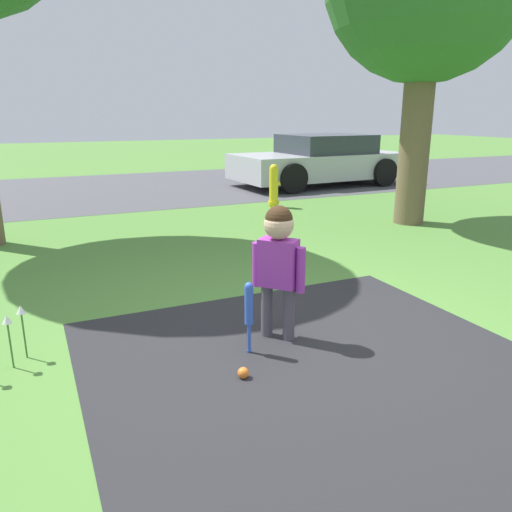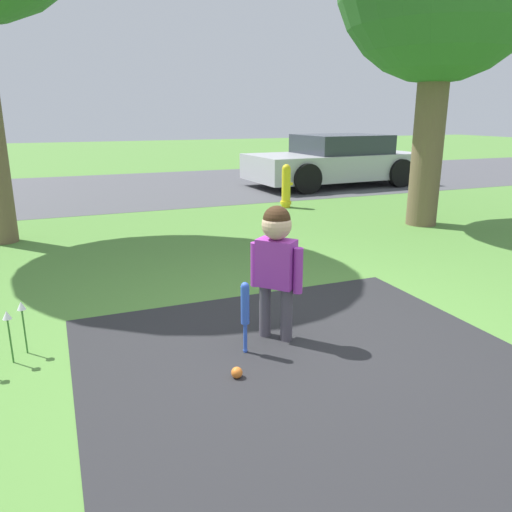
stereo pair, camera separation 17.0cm
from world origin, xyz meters
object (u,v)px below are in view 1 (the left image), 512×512
Objects in this scene: fire_hydrant at (274,186)px; parked_car at (320,161)px; child at (278,254)px; baseball_bat at (249,308)px; sports_ball at (243,373)px.

fire_hydrant is 0.19× the size of parked_car.
baseball_bat is at bearing -105.43° from child.
parked_car is at bearing 55.46° from sports_ball.
sports_ball is at bearing -87.30° from child.
sports_ball is 0.10× the size of fire_hydrant.
child is 13.56× the size of sports_ball.
child is 0.47m from baseball_bat.
sports_ball is at bearing -119.73° from baseball_bat.
child is 8.78m from parked_car.
parked_car reaches higher than child.
child is 0.25× the size of parked_car.
child reaches higher than baseball_bat.
fire_hydrant is at bearing 61.71° from baseball_bat.
fire_hydrant is at bearing 112.87° from child.
parked_car is at bearing 105.49° from child.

